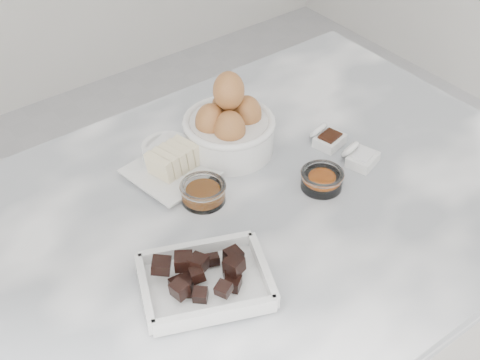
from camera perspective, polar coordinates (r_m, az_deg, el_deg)
name	(u,v)px	position (r m, az deg, el deg)	size (l,w,h in m)	color
marble_slab	(241,218)	(1.21, 0.10, -3.28)	(1.20, 0.80, 0.04)	white
chocolate_dish	(205,280)	(1.05, -2.99, -8.50)	(0.24, 0.22, 0.05)	white
butter_plate	(171,167)	(1.26, -5.91, 1.14)	(0.17, 0.17, 0.06)	white
sugar_ramekin	(167,155)	(1.28, -6.25, 2.09)	(0.09, 0.09, 0.05)	white
egg_bowl	(229,126)	(1.30, -0.96, 4.63)	(0.18, 0.18, 0.17)	white
honey_bowl	(203,192)	(1.20, -3.17, -1.04)	(0.08, 0.08, 0.04)	white
zest_bowl	(322,179)	(1.24, 7.00, 0.11)	(0.08, 0.08, 0.04)	white
vanilla_spoon	(327,138)	(1.35, 7.41, 3.60)	(0.07, 0.08, 0.04)	white
salt_spoon	(360,157)	(1.31, 10.16, 1.98)	(0.07, 0.08, 0.04)	white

